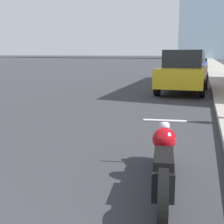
{
  "coord_description": "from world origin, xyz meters",
  "views": [
    {
      "loc": [
        3.11,
        -0.45,
        1.72
      ],
      "look_at": [
        1.46,
        5.28,
        0.59
      ],
      "focal_mm": 50.0,
      "sensor_mm": 36.0,
      "label": 1
    }
  ],
  "objects_px": {
    "parked_car_black": "(198,60)",
    "parked_car_green": "(198,59)",
    "parked_car_white": "(199,58)",
    "motorcycle": "(164,162)",
    "parked_car_yellow": "(184,72)",
    "parked_car_blue": "(195,64)"
  },
  "relations": [
    {
      "from": "motorcycle",
      "to": "parked_car_blue",
      "type": "bearing_deg",
      "value": 83.92
    },
    {
      "from": "parked_car_black",
      "to": "parked_car_green",
      "type": "xyz_separation_m",
      "value": [
        -0.08,
        10.71,
        0.01
      ]
    },
    {
      "from": "parked_car_blue",
      "to": "parked_car_white",
      "type": "bearing_deg",
      "value": 94.22
    },
    {
      "from": "motorcycle",
      "to": "parked_car_yellow",
      "type": "height_order",
      "value": "parked_car_yellow"
    },
    {
      "from": "parked_car_yellow",
      "to": "parked_car_blue",
      "type": "distance_m",
      "value": 12.52
    },
    {
      "from": "motorcycle",
      "to": "parked_car_blue",
      "type": "distance_m",
      "value": 22.83
    },
    {
      "from": "parked_car_white",
      "to": "parked_car_black",
      "type": "bearing_deg",
      "value": -95.71
    },
    {
      "from": "parked_car_blue",
      "to": "parked_car_yellow",
      "type": "bearing_deg",
      "value": -86.83
    },
    {
      "from": "parked_car_black",
      "to": "parked_car_yellow",
      "type": "bearing_deg",
      "value": -94.72
    },
    {
      "from": "parked_car_green",
      "to": "parked_car_black",
      "type": "bearing_deg",
      "value": -90.31
    },
    {
      "from": "parked_car_black",
      "to": "parked_car_white",
      "type": "distance_m",
      "value": 21.0
    },
    {
      "from": "parked_car_yellow",
      "to": "parked_car_white",
      "type": "distance_m",
      "value": 45.8
    },
    {
      "from": "motorcycle",
      "to": "parked_car_black",
      "type": "distance_m",
      "value": 35.1
    },
    {
      "from": "parked_car_yellow",
      "to": "parked_car_blue",
      "type": "bearing_deg",
      "value": 91.4
    },
    {
      "from": "parked_car_white",
      "to": "parked_car_yellow",
      "type": "bearing_deg",
      "value": -96.02
    },
    {
      "from": "motorcycle",
      "to": "parked_car_blue",
      "type": "height_order",
      "value": "parked_car_blue"
    },
    {
      "from": "parked_car_blue",
      "to": "motorcycle",
      "type": "bearing_deg",
      "value": -85.45
    },
    {
      "from": "parked_car_black",
      "to": "parked_car_blue",
      "type": "bearing_deg",
      "value": -94.21
    },
    {
      "from": "motorcycle",
      "to": "parked_car_green",
      "type": "xyz_separation_m",
      "value": [
        -0.26,
        45.81,
        0.49
      ]
    },
    {
      "from": "parked_car_yellow",
      "to": "parked_car_black",
      "type": "relative_size",
      "value": 1.02
    },
    {
      "from": "parked_car_blue",
      "to": "parked_car_black",
      "type": "height_order",
      "value": "parked_car_blue"
    },
    {
      "from": "parked_car_yellow",
      "to": "parked_car_white",
      "type": "height_order",
      "value": "parked_car_yellow"
    }
  ]
}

